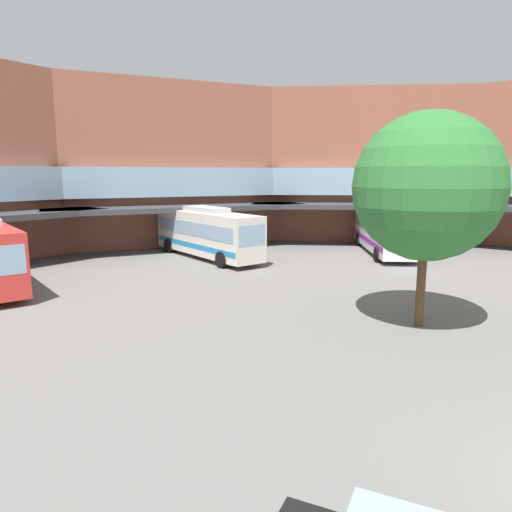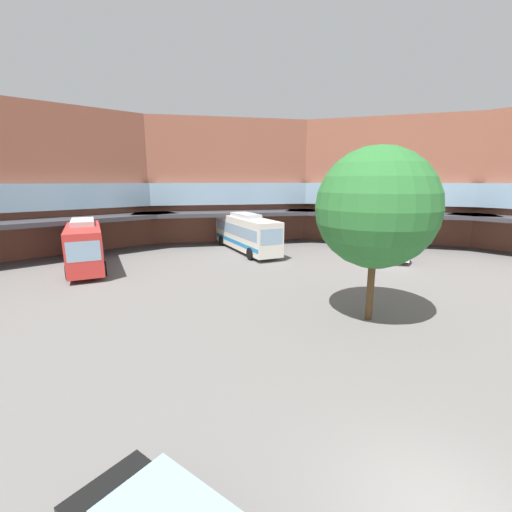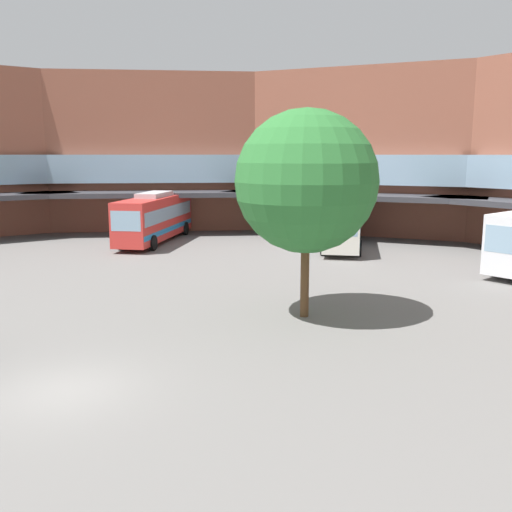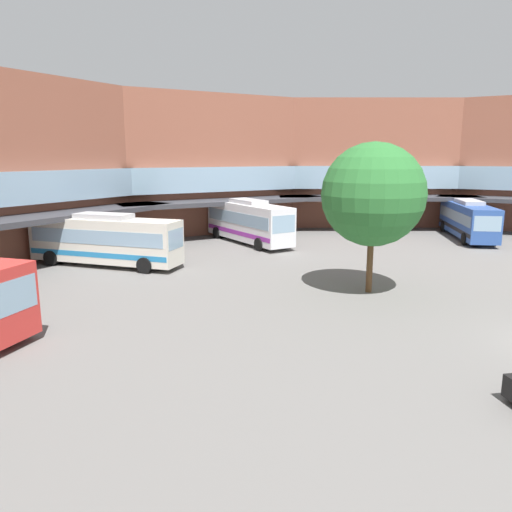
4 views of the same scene
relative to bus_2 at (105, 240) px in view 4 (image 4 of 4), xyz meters
The scene contains 5 objects.
station_building 9.03m from the bus_2, 95.38° to the right, with size 81.76×49.45×13.76m.
bus_2 is the anchor object (origin of this frame).
bus_3 33.29m from the bus_2, 37.32° to the right, with size 11.66×7.00×3.68m.
bus_4 13.81m from the bus_2, 15.52° to the right, with size 7.10×10.99×3.95m.
plaza_tree 19.07m from the bus_2, 80.14° to the right, with size 5.85×5.85×8.60m.
Camera 4 is at (-23.10, 1.13, 7.85)m, focal length 34.42 mm.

